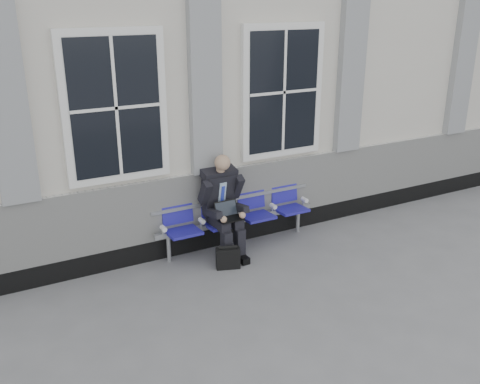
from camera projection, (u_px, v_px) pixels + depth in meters
ground at (313, 275)px, 7.28m from camera, size 70.00×70.00×0.00m
station_building at (203, 78)px, 9.38m from camera, size 14.40×4.40×4.49m
bench at (236, 211)px, 7.97m from camera, size 2.60×0.47×0.91m
businessman at (223, 202)px, 7.63m from camera, size 0.63×0.84×1.51m
briefcase at (228, 258)px, 7.42m from camera, size 0.36×0.24×0.34m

